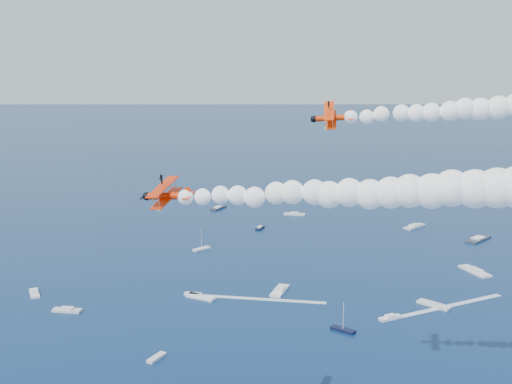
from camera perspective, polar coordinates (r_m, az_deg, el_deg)
The scene contains 6 objects.
biplane_lead at distance 107.88m, azimuth 6.83°, elevation 6.56°, with size 7.08×7.94×4.78m, color #EE3105, non-canonical shape.
biplane_trail at distance 93.61m, azimuth -7.83°, elevation -0.35°, with size 7.74×8.68×5.23m, color red, non-canonical shape.
smoke_trail_lead at distance 110.32m, azimuth 20.10°, elevation 7.02°, with size 46.01×22.53×9.05m, color white, non-canonical shape.
smoke_trail_trail at distance 86.44m, azimuth 7.58°, elevation -0.10°, with size 48.06×16.52×9.05m, color white, non-canonical shape.
spectator_boats at distance 217.13m, azimuth 11.55°, elevation -7.35°, with size 212.62×171.95×0.70m.
boat_wakes at distance 194.41m, azimuth 8.89°, elevation -9.66°, with size 79.33×48.05×0.04m.
Camera 1 is at (54.62, -67.52, 70.78)m, focal length 44.98 mm.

